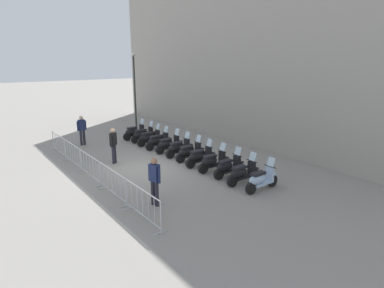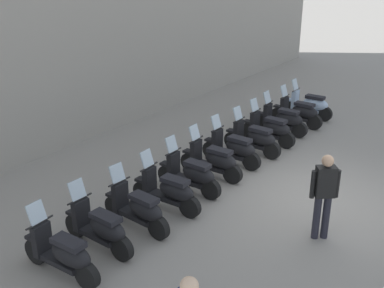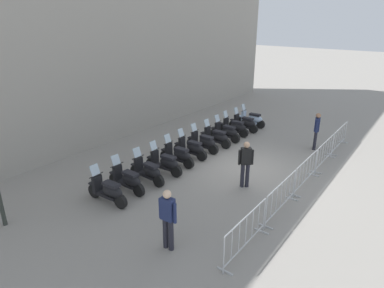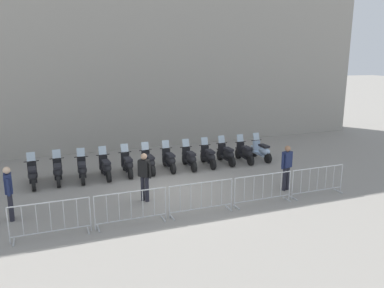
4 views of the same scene
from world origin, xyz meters
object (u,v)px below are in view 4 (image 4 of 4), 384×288
object	(u,v)px
motorcycle_7	(190,159)
barrier_segment_1	(131,208)
barrier_segment_0	(51,220)
officer_by_barriers	(144,174)
motorcycle_2	(82,170)
motorcycle_5	(149,162)
motorcycle_11	(262,151)
motorcycle_9	(227,154)
motorcycle_4	(128,165)
motorcycle_0	(33,175)
motorcycle_8	(209,157)
officer_near_row_end	(9,190)
motorcycle_6	(169,160)
barrier_segment_2	(201,198)
barrier_segment_4	(318,181)
officer_mid_plaza	(287,165)
motorcycle_10	(245,153)
motorcycle_3	(106,168)
barrier_segment_3	(263,189)
motorcycle_1	(58,172)

from	to	relation	value
motorcycle_7	barrier_segment_1	distance (m)	6.00
barrier_segment_0	officer_by_barriers	world-z (taller)	officer_by_barriers
motorcycle_2	barrier_segment_1	world-z (taller)	motorcycle_2
motorcycle_5	motorcycle_11	xyz separation A→B (m)	(5.57, 0.47, 0.00)
motorcycle_9	motorcycle_4	bearing A→B (deg)	-174.51
motorcycle_0	motorcycle_8	xyz separation A→B (m)	(7.41, 0.72, 0.00)
motorcycle_5	officer_near_row_end	size ratio (longest dim) A/B	1.00
motorcycle_2	motorcycle_4	world-z (taller)	same
motorcycle_5	barrier_segment_0	world-z (taller)	motorcycle_5
motorcycle_7	motorcycle_2	bearing A→B (deg)	-174.45
motorcycle_0	motorcycle_8	size ratio (longest dim) A/B	1.00
motorcycle_0	motorcycle_2	distance (m)	1.85
motorcycle_6	motorcycle_7	distance (m)	0.93
barrier_segment_0	motorcycle_11	bearing A→B (deg)	31.49
motorcycle_0	motorcycle_7	xyz separation A→B (m)	(6.49, 0.62, 0.00)
barrier_segment_1	barrier_segment_2	xyz separation A→B (m)	(2.27, 0.21, 0.00)
motorcycle_2	barrier_segment_0	world-z (taller)	motorcycle_2
barrier_segment_1	barrier_segment_4	xyz separation A→B (m)	(6.82, 0.62, 0.00)
officer_mid_plaza	officer_by_barriers	xyz separation A→B (m)	(-5.30, 0.35, 0.00)
motorcycle_4	motorcycle_10	bearing A→B (deg)	4.53
motorcycle_8	motorcycle_10	world-z (taller)	same
barrier_segment_4	motorcycle_2	bearing A→B (deg)	154.10
motorcycle_0	motorcycle_6	distance (m)	5.58
motorcycle_3	motorcycle_4	bearing A→B (deg)	11.04
motorcycle_2	motorcycle_3	distance (m)	0.94
barrier_segment_3	officer_mid_plaza	bearing A→B (deg)	35.03
motorcycle_5	barrier_segment_1	bearing A→B (deg)	-105.47
barrier_segment_4	officer_near_row_end	size ratio (longest dim) A/B	1.26
motorcycle_1	motorcycle_2	size ratio (longest dim) A/B	1.00
motorcycle_8	motorcycle_10	size ratio (longest dim) A/B	1.00
motorcycle_11	barrier_segment_4	size ratio (longest dim) A/B	0.79
motorcycle_11	officer_mid_plaza	bearing A→B (deg)	-103.35
motorcycle_11	motorcycle_7	bearing A→B (deg)	-174.12
barrier_segment_2	officer_near_row_end	world-z (taller)	officer_near_row_end
barrier_segment_1	barrier_segment_3	size ratio (longest dim) A/B	1.00
motorcycle_4	motorcycle_11	bearing A→B (deg)	5.07
motorcycle_5	motorcycle_7	bearing A→B (deg)	2.76
motorcycle_3	motorcycle_8	bearing A→B (deg)	5.88
motorcycle_1	barrier_segment_4	distance (m)	9.99
barrier_segment_3	motorcycle_10	bearing A→B (deg)	73.24
motorcycle_5	motorcycle_11	world-z (taller)	same
barrier_segment_2	barrier_segment_4	xyz separation A→B (m)	(4.54, 0.41, 0.00)
motorcycle_6	barrier_segment_1	xyz separation A→B (m)	(-2.30, -5.06, 0.07)
motorcycle_2	motorcycle_6	distance (m)	3.73
motorcycle_7	barrier_segment_0	size ratio (longest dim) A/B	0.79
motorcycle_0	motorcycle_10	distance (m)	9.31
officer_by_barriers	officer_near_row_end	bearing A→B (deg)	-174.11
motorcycle_11	barrier_segment_2	size ratio (longest dim) A/B	0.79
motorcycle_5	barrier_segment_1	size ratio (longest dim) A/B	0.79
motorcycle_10	officer_mid_plaza	distance (m)	3.91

